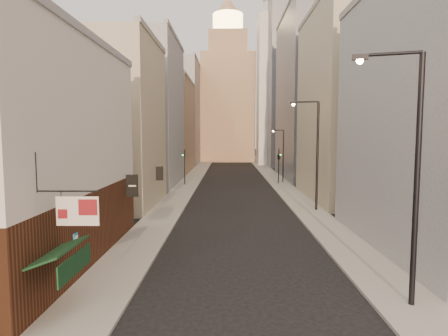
% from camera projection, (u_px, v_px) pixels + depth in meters
% --- Properties ---
extents(sidewalk_left, '(3.00, 140.00, 0.15)m').
position_uv_depth(sidewalk_left, '(196.00, 174.00, 66.08)').
color(sidewalk_left, '#9C9A8E').
rests_on(sidewalk_left, ground).
extents(sidewalk_right, '(3.00, 140.00, 0.15)m').
position_uv_depth(sidewalk_right, '(270.00, 174.00, 65.94)').
color(sidewalk_right, '#9C9A8E').
rests_on(sidewalk_right, ground).
extents(near_building_left, '(8.30, 23.04, 12.30)m').
position_uv_depth(near_building_left, '(38.00, 153.00, 19.79)').
color(near_building_left, '#512A18').
rests_on(near_building_left, ground).
extents(left_bldg_beige, '(8.00, 12.00, 16.00)m').
position_uv_depth(left_bldg_beige, '(115.00, 125.00, 36.56)').
color(left_bldg_beige, tan).
rests_on(left_bldg_beige, ground).
extents(left_bldg_grey, '(8.00, 16.00, 20.00)m').
position_uv_depth(left_bldg_grey, '(149.00, 113.00, 52.32)').
color(left_bldg_grey, gray).
rests_on(left_bldg_grey, ground).
extents(left_bldg_tan, '(8.00, 18.00, 17.00)m').
position_uv_depth(left_bldg_tan, '(169.00, 127.00, 70.39)').
color(left_bldg_tan, tan).
rests_on(left_bldg_tan, ground).
extents(left_bldg_wingrid, '(8.00, 20.00, 24.00)m').
position_uv_depth(left_bldg_wingrid, '(182.00, 114.00, 90.00)').
color(left_bldg_wingrid, gray).
rests_on(left_bldg_wingrid, ground).
extents(right_bldg_grey, '(8.00, 16.00, 16.00)m').
position_uv_depth(right_bldg_grey, '(443.00, 118.00, 22.35)').
color(right_bldg_grey, gray).
rests_on(right_bldg_grey, ground).
extents(right_bldg_beige, '(8.00, 16.00, 20.00)m').
position_uv_depth(right_bldg_beige, '(348.00, 107.00, 40.10)').
color(right_bldg_beige, tan).
rests_on(right_bldg_beige, ground).
extents(right_bldg_wingrid, '(8.00, 20.00, 26.00)m').
position_uv_depth(right_bldg_wingrid, '(309.00, 97.00, 59.76)').
color(right_bldg_wingrid, gray).
rests_on(right_bldg_wingrid, ground).
extents(highrise, '(21.00, 23.00, 51.20)m').
position_uv_depth(highrise, '(310.00, 54.00, 86.47)').
color(highrise, gray).
rests_on(highrise, ground).
extents(clock_tower, '(14.00, 14.00, 44.90)m').
position_uv_depth(clock_tower, '(228.00, 96.00, 101.33)').
color(clock_tower, tan).
rests_on(clock_tower, ground).
extents(white_tower, '(8.00, 8.00, 41.50)m').
position_uv_depth(white_tower, '(275.00, 85.00, 87.18)').
color(white_tower, silver).
rests_on(white_tower, ground).
extents(streetlamp_near, '(2.61, 0.95, 10.21)m').
position_uv_depth(streetlamp_near, '(410.00, 164.00, 14.71)').
color(streetlamp_near, black).
rests_on(streetlamp_near, ground).
extents(streetlamp_mid, '(2.59, 0.79, 10.02)m').
position_uv_depth(streetlamp_mid, '(315.00, 149.00, 33.90)').
color(streetlamp_mid, black).
rests_on(streetlamp_mid, ground).
extents(streetlamp_far, '(1.91, 0.93, 7.73)m').
position_uv_depth(streetlamp_far, '(282.00, 153.00, 54.03)').
color(streetlamp_far, black).
rests_on(streetlamp_far, ground).
extents(traffic_light_left, '(0.59, 0.52, 5.00)m').
position_uv_depth(traffic_light_left, '(185.00, 160.00, 51.73)').
color(traffic_light_left, black).
rests_on(traffic_light_left, ground).
extents(traffic_light_right, '(0.69, 0.69, 5.00)m').
position_uv_depth(traffic_light_right, '(279.00, 157.00, 52.81)').
color(traffic_light_right, black).
rests_on(traffic_light_right, ground).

